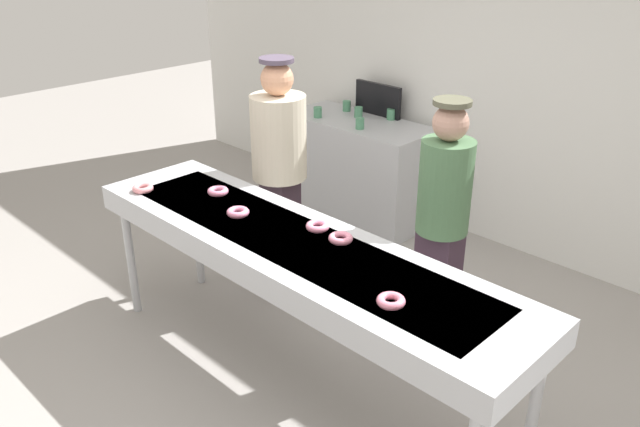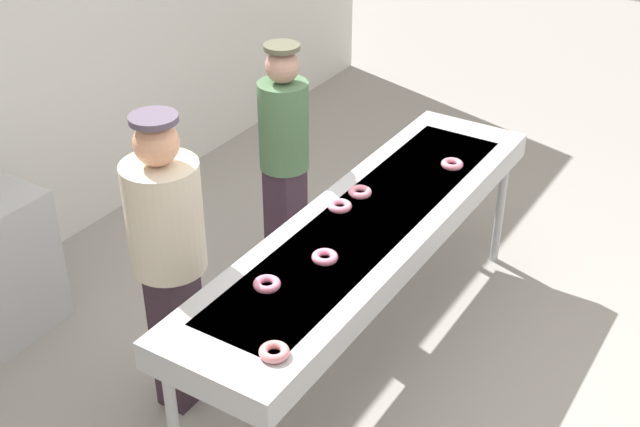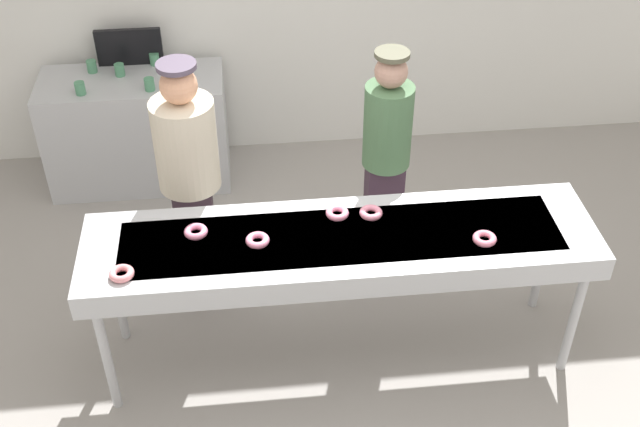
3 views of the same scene
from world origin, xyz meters
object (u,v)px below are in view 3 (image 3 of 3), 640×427
strawberry_donut_5 (485,239)px  paper_cup_1 (154,59)px  paper_cup_2 (149,84)px  strawberry_donut_3 (338,213)px  strawberry_donut_0 (196,232)px  paper_cup_4 (120,70)px  menu_display (129,47)px  strawberry_donut_1 (258,240)px  paper_cup_3 (80,88)px  worker_baker (386,155)px  worker_assistant (189,169)px  paper_cup_0 (92,66)px  strawberry_donut_4 (371,213)px  strawberry_donut_2 (122,274)px  prep_counter (138,131)px  fryer_conveyor (341,247)px

strawberry_donut_5 → paper_cup_1: 3.08m
paper_cup_1 → paper_cup_2: (-0.01, -0.40, 0.00)m
strawberry_donut_3 → strawberry_donut_0: bearing=-174.2°
paper_cup_1 → paper_cup_4: 0.29m
paper_cup_2 → menu_display: 0.47m
menu_display → strawberry_donut_1: bearing=-69.4°
paper_cup_1 → paper_cup_3: bearing=-141.3°
worker_baker → paper_cup_3: 2.31m
paper_cup_3 → paper_cup_4: 0.36m
worker_assistant → paper_cup_4: 1.55m
strawberry_donut_3 → paper_cup_0: paper_cup_0 is taller
strawberry_donut_5 → strawberry_donut_1: bearing=174.5°
strawberry_donut_4 → paper_cup_0: paper_cup_0 is taller
paper_cup_0 → menu_display: size_ratio=0.19×
paper_cup_1 → paper_cup_4: (-0.25, -0.15, 0.00)m
strawberry_donut_2 → paper_cup_4: paper_cup_4 is taller
strawberry_donut_5 → paper_cup_3: 3.15m
strawberry_donut_3 → menu_display: 2.50m
worker_assistant → paper_cup_4: (-0.55, 1.45, -0.06)m
strawberry_donut_5 → menu_display: (-2.11, 2.43, 0.08)m
prep_counter → paper_cup_2: bearing=-46.7°
strawberry_donut_0 → menu_display: (-0.53, 2.20, 0.08)m
worker_assistant → strawberry_donut_3: bearing=137.5°
worker_assistant → paper_cup_2: bearing=-88.2°
strawberry_donut_3 → paper_cup_3: (-1.67, 1.68, -0.02)m
menu_display → strawberry_donut_0: bearing=-76.4°
strawberry_donut_0 → strawberry_donut_5: 1.59m
worker_baker → paper_cup_0: 2.44m
worker_assistant → prep_counter: (-0.48, 1.38, -0.55)m
strawberry_donut_4 → strawberry_donut_5: size_ratio=1.00×
paper_cup_3 → menu_display: 0.55m
worker_baker → worker_assistant: worker_assistant is taller
paper_cup_2 → paper_cup_4: bearing=133.5°
paper_cup_2 → paper_cup_3: (-0.49, -0.01, 0.00)m
paper_cup_3 → worker_baker: bearing=-26.8°
fryer_conveyor → paper_cup_2: size_ratio=30.57×
strawberry_donut_3 → strawberry_donut_4: bearing=-5.2°
strawberry_donut_0 → paper_cup_1: paper_cup_1 is taller
strawberry_donut_0 → strawberry_donut_4: bearing=3.8°
paper_cup_0 → paper_cup_3: (-0.04, -0.34, 0.00)m
worker_baker → paper_cup_3: (-2.06, 1.04, 0.04)m
strawberry_donut_5 → paper_cup_2: paper_cup_2 is taller
strawberry_donut_2 → paper_cup_4: (-0.22, 2.32, -0.02)m
strawberry_donut_4 → paper_cup_3: (-1.85, 1.69, -0.02)m
strawberry_donut_1 → worker_assistant: bearing=119.7°
paper_cup_1 → menu_display: bearing=170.7°
prep_counter → paper_cup_4: paper_cup_4 is taller
strawberry_donut_4 → prep_counter: (-1.52, 1.88, -0.51)m
worker_assistant → fryer_conveyor: bearing=128.9°
paper_cup_2 → paper_cup_4: 0.34m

